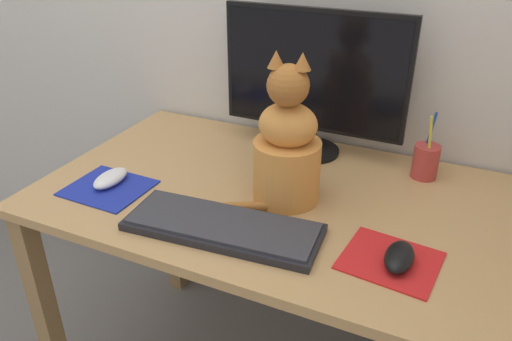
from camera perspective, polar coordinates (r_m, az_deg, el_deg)
The scene contains 9 objects.
desk at distance 1.31m, azimuth 2.46°, elevation -6.61°, with size 1.19×0.70×0.74m.
monitor at distance 1.38m, azimuth 6.60°, elevation 10.34°, with size 0.52×0.17×0.41m.
keyboard at distance 1.11m, azimuth -3.81°, elevation -6.39°, with size 0.45×0.19×0.02m.
mousepad_left at distance 1.32m, azimuth -16.52°, elevation -1.92°, with size 0.20×0.18×0.00m.
mousepad_right at distance 1.06m, azimuth 15.09°, elevation -9.90°, with size 0.20×0.18×0.00m.
computer_mouse_left at distance 1.33m, azimuth -16.29°, elevation -0.85°, with size 0.06×0.11×0.03m.
computer_mouse_right at distance 1.04m, azimuth 16.06°, elevation -9.46°, with size 0.06×0.11×0.03m.
cat at distance 1.16m, azimuth 3.53°, elevation 2.54°, with size 0.22×0.23×0.37m.
pen_cup at distance 1.37m, azimuth 18.81°, elevation 1.06°, with size 0.07×0.07×0.18m.
Camera 1 is at (0.40, -1.00, 1.38)m, focal length 35.00 mm.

